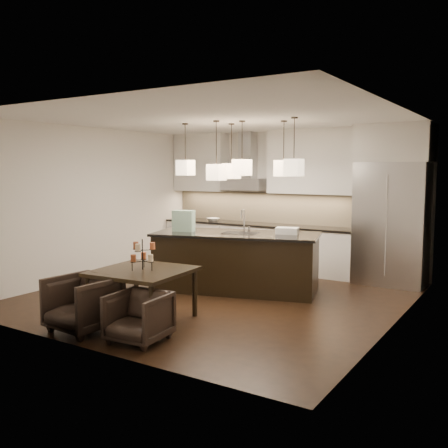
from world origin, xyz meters
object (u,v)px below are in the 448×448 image
Objects in this scene: island_body at (236,263)px; armchair_right at (139,317)px; dining_table at (143,295)px; refrigerator at (391,224)px; armchair_left at (83,303)px.

island_body reaches higher than armchair_right.
refrigerator is at bearing 55.83° from dining_table.
dining_table is 1.79× the size of armchair_right.
refrigerator is 4.63m from dining_table.
refrigerator is 2.79× the size of armchair_left.
dining_table is at bearing 122.31° from armchair_right.
island_body is at bearing 91.39° from armchair_right.
island_body is 2.82m from armchair_right.
armchair_left is (-0.53, -2.87, -0.11)m from island_body.
island_body is at bearing 83.87° from armchair_left.
armchair_left reaches higher than dining_table.
island_body reaches higher than armchair_left.
island_body is (-2.07, -1.84, -0.61)m from refrigerator.
armchair_left is at bearing 179.30° from armchair_right.
island_body reaches higher than dining_table.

